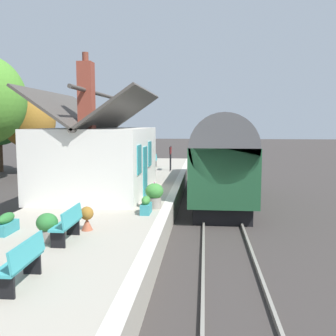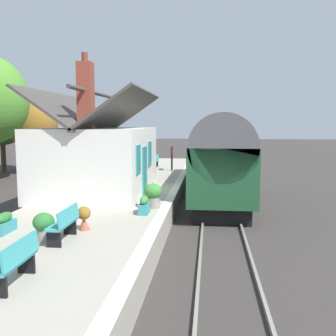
{
  "view_description": "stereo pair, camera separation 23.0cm",
  "coord_description": "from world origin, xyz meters",
  "px_view_note": "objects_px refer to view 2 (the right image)",
  "views": [
    {
      "loc": [
        -17.32,
        -0.19,
        3.91
      ],
      "look_at": [
        0.24,
        1.5,
        1.85
      ],
      "focal_mm": 41.04,
      "sensor_mm": 36.0,
      "label": 1
    },
    {
      "loc": [
        -17.29,
        -0.41,
        3.91
      ],
      "look_at": [
        0.24,
        1.5,
        1.85
      ],
      "focal_mm": 41.04,
      "sensor_mm": 36.0,
      "label": 2
    }
  ],
  "objects_px": {
    "tree_distant": "(31,122)",
    "planter_corner_building": "(117,166)",
    "station_sign_board": "(172,152)",
    "station_building": "(98,158)",
    "bench_platform_end": "(144,168)",
    "bench_near_building": "(15,261)",
    "bench_by_lamp": "(156,161)",
    "tree_far_left": "(1,115)",
    "planter_under_sign": "(44,225)",
    "planter_bench_right": "(84,217)",
    "planter_bench_left": "(124,164)",
    "planter_edge_far": "(4,223)",
    "train": "(220,158)",
    "bench_mid_platform": "(64,223)",
    "planter_by_door": "(144,205)",
    "planter_edge_near": "(153,194)"
  },
  "relations": [
    {
      "from": "planter_corner_building",
      "to": "station_sign_board",
      "type": "bearing_deg",
      "value": -76.2
    },
    {
      "from": "station_building",
      "to": "planter_by_door",
      "type": "height_order",
      "value": "station_building"
    },
    {
      "from": "planter_under_sign",
      "to": "tree_distant",
      "type": "xyz_separation_m",
      "value": [
        18.91,
        9.34,
        2.75
      ]
    },
    {
      "from": "tree_far_left",
      "to": "planter_bench_right",
      "type": "bearing_deg",
      "value": -145.35
    },
    {
      "from": "bench_near_building",
      "to": "planter_corner_building",
      "type": "relative_size",
      "value": 1.89
    },
    {
      "from": "train",
      "to": "bench_platform_end",
      "type": "relative_size",
      "value": 6.97
    },
    {
      "from": "train",
      "to": "tree_far_left",
      "type": "bearing_deg",
      "value": 58.42
    },
    {
      "from": "planter_under_sign",
      "to": "planter_bench_left",
      "type": "bearing_deg",
      "value": 5.09
    },
    {
      "from": "planter_bench_left",
      "to": "tree_far_left",
      "type": "distance_m",
      "value": 12.49
    },
    {
      "from": "planter_edge_near",
      "to": "planter_bench_left",
      "type": "height_order",
      "value": "planter_edge_near"
    },
    {
      "from": "station_sign_board",
      "to": "tree_distant",
      "type": "relative_size",
      "value": 0.26
    },
    {
      "from": "train",
      "to": "planter_by_door",
      "type": "distance_m",
      "value": 6.86
    },
    {
      "from": "bench_near_building",
      "to": "bench_by_lamp",
      "type": "distance_m",
      "value": 19.67
    },
    {
      "from": "planter_edge_near",
      "to": "bench_near_building",
      "type": "bearing_deg",
      "value": 166.84
    },
    {
      "from": "tree_distant",
      "to": "train",
      "type": "bearing_deg",
      "value": -123.52
    },
    {
      "from": "planter_bench_left",
      "to": "tree_distant",
      "type": "bearing_deg",
      "value": 66.02
    },
    {
      "from": "bench_mid_platform",
      "to": "planter_under_sign",
      "type": "distance_m",
      "value": 0.53
    },
    {
      "from": "station_building",
      "to": "tree_distant",
      "type": "xyz_separation_m",
      "value": [
        12.03,
        8.77,
        1.63
      ]
    },
    {
      "from": "tree_far_left",
      "to": "train",
      "type": "bearing_deg",
      "value": -121.58
    },
    {
      "from": "train",
      "to": "planter_under_sign",
      "type": "distance_m",
      "value": 10.73
    },
    {
      "from": "bench_near_building",
      "to": "planter_under_sign",
      "type": "distance_m",
      "value": 2.72
    },
    {
      "from": "tree_distant",
      "to": "tree_far_left",
      "type": "height_order",
      "value": "tree_far_left"
    },
    {
      "from": "tree_distant",
      "to": "planter_corner_building",
      "type": "bearing_deg",
      "value": -120.03
    },
    {
      "from": "station_building",
      "to": "bench_platform_end",
      "type": "relative_size",
      "value": 4.72
    },
    {
      "from": "planter_by_door",
      "to": "bench_near_building",
      "type": "bearing_deg",
      "value": 166.54
    },
    {
      "from": "planter_bench_left",
      "to": "planter_edge_far",
      "type": "distance_m",
      "value": 14.72
    },
    {
      "from": "planter_edge_far",
      "to": "planter_by_door",
      "type": "bearing_deg",
      "value": -52.3
    },
    {
      "from": "station_building",
      "to": "bench_mid_platform",
      "type": "xyz_separation_m",
      "value": [
        -6.76,
        -1.08,
        -1.09
      ]
    },
    {
      "from": "train",
      "to": "station_building",
      "type": "bearing_deg",
      "value": 116.99
    },
    {
      "from": "planter_by_door",
      "to": "planter_edge_far",
      "type": "height_order",
      "value": "planter_by_door"
    },
    {
      "from": "bench_by_lamp",
      "to": "tree_far_left",
      "type": "distance_m",
      "value": 13.7
    },
    {
      "from": "station_building",
      "to": "planter_corner_building",
      "type": "distance_m",
      "value": 7.71
    },
    {
      "from": "planter_bench_right",
      "to": "tree_distant",
      "type": "xyz_separation_m",
      "value": [
        17.73,
        10.02,
        2.82
      ]
    },
    {
      "from": "bench_near_building",
      "to": "planter_bench_right",
      "type": "relative_size",
      "value": 1.99
    },
    {
      "from": "planter_edge_far",
      "to": "tree_distant",
      "type": "height_order",
      "value": "tree_distant"
    },
    {
      "from": "bench_by_lamp",
      "to": "planter_corner_building",
      "type": "relative_size",
      "value": 1.9
    },
    {
      "from": "planter_bench_right",
      "to": "station_sign_board",
      "type": "relative_size",
      "value": 0.45
    },
    {
      "from": "bench_platform_end",
      "to": "planter_bench_right",
      "type": "bearing_deg",
      "value": -179.08
    },
    {
      "from": "planter_bench_left",
      "to": "station_building",
      "type": "bearing_deg",
      "value": -174.61
    },
    {
      "from": "bench_platform_end",
      "to": "planter_bench_left",
      "type": "distance_m",
      "value": 3.44
    },
    {
      "from": "station_building",
      "to": "planter_edge_near",
      "type": "relative_size",
      "value": 6.78
    },
    {
      "from": "bench_mid_platform",
      "to": "planter_corner_building",
      "type": "relative_size",
      "value": 1.88
    },
    {
      "from": "train",
      "to": "planter_edge_near",
      "type": "height_order",
      "value": "train"
    },
    {
      "from": "station_building",
      "to": "planter_edge_far",
      "type": "distance_m",
      "value": 6.42
    },
    {
      "from": "bench_platform_end",
      "to": "station_sign_board",
      "type": "bearing_deg",
      "value": -25.48
    },
    {
      "from": "station_building",
      "to": "planter_edge_far",
      "type": "bearing_deg",
      "value": 171.92
    },
    {
      "from": "train",
      "to": "planter_under_sign",
      "type": "xyz_separation_m",
      "value": [
        -9.58,
        4.74,
        -0.93
      ]
    },
    {
      "from": "planter_bench_right",
      "to": "planter_bench_left",
      "type": "xyz_separation_m",
      "value": [
        14.19,
        2.05,
        0.04
      ]
    },
    {
      "from": "tree_far_left",
      "to": "planter_under_sign",
      "type": "bearing_deg",
      "value": -148.33
    },
    {
      "from": "bench_by_lamp",
      "to": "tree_far_left",
      "type": "height_order",
      "value": "tree_far_left"
    }
  ]
}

